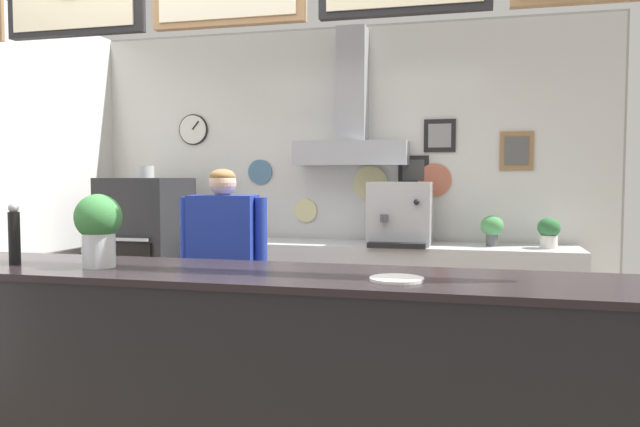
{
  "coord_description": "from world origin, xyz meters",
  "views": [
    {
      "loc": [
        1.12,
        -2.88,
        1.46
      ],
      "look_at": [
        0.23,
        0.68,
        1.24
      ],
      "focal_mm": 34.28,
      "sensor_mm": 36.0,
      "label": 1
    }
  ],
  "objects_px": {
    "potted_sage": "(549,231)",
    "condiment_plate": "(397,279)",
    "shop_worker": "(224,278)",
    "basil_vase": "(98,228)",
    "espresso_machine": "(400,214)",
    "potted_rosemary": "(492,228)",
    "pepper_grinder": "(14,234)",
    "pizza_oven": "(147,264)"
  },
  "relations": [
    {
      "from": "pizza_oven",
      "to": "potted_rosemary",
      "type": "height_order",
      "value": "pizza_oven"
    },
    {
      "from": "potted_rosemary",
      "to": "condiment_plate",
      "type": "xyz_separation_m",
      "value": [
        -0.44,
        -2.51,
        -0.01
      ]
    },
    {
      "from": "pizza_oven",
      "to": "potted_rosemary",
      "type": "xyz_separation_m",
      "value": [
        2.79,
        0.32,
        0.34
      ]
    },
    {
      "from": "espresso_machine",
      "to": "potted_rosemary",
      "type": "relative_size",
      "value": 2.09
    },
    {
      "from": "pizza_oven",
      "to": "potted_rosemary",
      "type": "bearing_deg",
      "value": 6.54
    },
    {
      "from": "espresso_machine",
      "to": "pepper_grinder",
      "type": "xyz_separation_m",
      "value": [
        -1.51,
        -2.43,
        0.03
      ]
    },
    {
      "from": "potted_sage",
      "to": "basil_vase",
      "type": "height_order",
      "value": "basil_vase"
    },
    {
      "from": "condiment_plate",
      "to": "potted_rosemary",
      "type": "bearing_deg",
      "value": 80.14
    },
    {
      "from": "shop_worker",
      "to": "pepper_grinder",
      "type": "distance_m",
      "value": 1.42
    },
    {
      "from": "basil_vase",
      "to": "pepper_grinder",
      "type": "xyz_separation_m",
      "value": [
        -0.43,
        -0.02,
        -0.03
      ]
    },
    {
      "from": "shop_worker",
      "to": "condiment_plate",
      "type": "xyz_separation_m",
      "value": [
        1.28,
        -1.28,
        0.25
      ]
    },
    {
      "from": "pizza_oven",
      "to": "pepper_grinder",
      "type": "relative_size",
      "value": 5.4
    },
    {
      "from": "shop_worker",
      "to": "condiment_plate",
      "type": "distance_m",
      "value": 1.83
    },
    {
      "from": "pizza_oven",
      "to": "shop_worker",
      "type": "distance_m",
      "value": 1.41
    },
    {
      "from": "basil_vase",
      "to": "pepper_grinder",
      "type": "distance_m",
      "value": 0.43
    },
    {
      "from": "shop_worker",
      "to": "espresso_machine",
      "type": "height_order",
      "value": "shop_worker"
    },
    {
      "from": "shop_worker",
      "to": "espresso_machine",
      "type": "bearing_deg",
      "value": -134.97
    },
    {
      "from": "pizza_oven",
      "to": "basil_vase",
      "type": "bearing_deg",
      "value": -65.03
    },
    {
      "from": "potted_sage",
      "to": "basil_vase",
      "type": "xyz_separation_m",
      "value": [
        -2.19,
        -2.43,
        0.18
      ]
    },
    {
      "from": "basil_vase",
      "to": "condiment_plate",
      "type": "height_order",
      "value": "basil_vase"
    },
    {
      "from": "espresso_machine",
      "to": "shop_worker",
      "type": "bearing_deg",
      "value": -130.93
    },
    {
      "from": "espresso_machine",
      "to": "pizza_oven",
      "type": "bearing_deg",
      "value": -173.01
    },
    {
      "from": "potted_sage",
      "to": "pepper_grinder",
      "type": "distance_m",
      "value": 3.59
    },
    {
      "from": "potted_sage",
      "to": "condiment_plate",
      "type": "distance_m",
      "value": 2.6
    },
    {
      "from": "pizza_oven",
      "to": "condiment_plate",
      "type": "height_order",
      "value": "pizza_oven"
    },
    {
      "from": "pepper_grinder",
      "to": "espresso_machine",
      "type": "bearing_deg",
      "value": 58.14
    },
    {
      "from": "pizza_oven",
      "to": "condiment_plate",
      "type": "bearing_deg",
      "value": -43.01
    },
    {
      "from": "potted_sage",
      "to": "condiment_plate",
      "type": "bearing_deg",
      "value": -108.96
    },
    {
      "from": "potted_rosemary",
      "to": "basil_vase",
      "type": "distance_m",
      "value": 3.06
    },
    {
      "from": "pizza_oven",
      "to": "potted_sage",
      "type": "relative_size",
      "value": 6.67
    },
    {
      "from": "espresso_machine",
      "to": "basil_vase",
      "type": "relative_size",
      "value": 1.5
    },
    {
      "from": "basil_vase",
      "to": "condiment_plate",
      "type": "xyz_separation_m",
      "value": [
        1.35,
        -0.03,
        -0.17
      ]
    },
    {
      "from": "potted_rosemary",
      "to": "pepper_grinder",
      "type": "distance_m",
      "value": 3.34
    },
    {
      "from": "shop_worker",
      "to": "basil_vase",
      "type": "height_order",
      "value": "shop_worker"
    },
    {
      "from": "espresso_machine",
      "to": "potted_rosemary",
      "type": "xyz_separation_m",
      "value": [
        0.7,
        0.06,
        -0.1
      ]
    },
    {
      "from": "shop_worker",
      "to": "condiment_plate",
      "type": "relative_size",
      "value": 7.01
    },
    {
      "from": "basil_vase",
      "to": "pepper_grinder",
      "type": "bearing_deg",
      "value": -177.76
    },
    {
      "from": "condiment_plate",
      "to": "basil_vase",
      "type": "bearing_deg",
      "value": 178.58
    },
    {
      "from": "basil_vase",
      "to": "pizza_oven",
      "type": "bearing_deg",
      "value": 114.97
    },
    {
      "from": "shop_worker",
      "to": "pepper_grinder",
      "type": "bearing_deg",
      "value": 64.37
    },
    {
      "from": "potted_rosemary",
      "to": "basil_vase",
      "type": "xyz_separation_m",
      "value": [
        -1.78,
        -2.48,
        0.16
      ]
    },
    {
      "from": "pizza_oven",
      "to": "shop_worker",
      "type": "relative_size",
      "value": 1.03
    }
  ]
}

